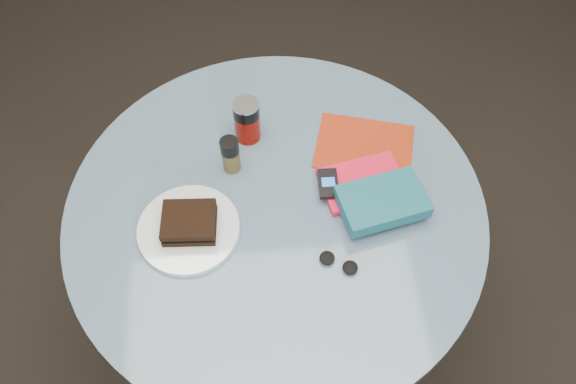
{
  "coord_description": "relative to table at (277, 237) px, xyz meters",
  "views": [
    {
      "loc": [
        -0.04,
        -0.7,
        1.88
      ],
      "look_at": [
        0.03,
        0.0,
        0.8
      ],
      "focal_mm": 35.0,
      "sensor_mm": 36.0,
      "label": 1
    }
  ],
  "objects": [
    {
      "name": "ground",
      "position": [
        0.0,
        0.0,
        -0.59
      ],
      "size": [
        4.0,
        4.0,
        0.0
      ],
      "primitive_type": "plane",
      "color": "black",
      "rests_on": "ground"
    },
    {
      "name": "table",
      "position": [
        0.0,
        0.0,
        0.0
      ],
      "size": [
        1.0,
        1.0,
        0.75
      ],
      "color": "black",
      "rests_on": "ground"
    },
    {
      "name": "plate",
      "position": [
        -0.2,
        -0.05,
        0.17
      ],
      "size": [
        0.25,
        0.25,
        0.01
      ],
      "primitive_type": "cylinder",
      "rotation": [
        0.0,
        0.0,
        -0.07
      ],
      "color": "silver",
      "rests_on": "table"
    },
    {
      "name": "sandwich",
      "position": [
        -0.2,
        -0.05,
        0.2
      ],
      "size": [
        0.13,
        0.11,
        0.04
      ],
      "color": "black",
      "rests_on": "plate"
    },
    {
      "name": "soda_can",
      "position": [
        -0.05,
        0.21,
        0.23
      ],
      "size": [
        0.08,
        0.08,
        0.12
      ],
      "color": "#730B05",
      "rests_on": "table"
    },
    {
      "name": "pepper_grinder",
      "position": [
        -0.1,
        0.12,
        0.22
      ],
      "size": [
        0.05,
        0.05,
        0.1
      ],
      "color": "#463B1E",
      "rests_on": "table"
    },
    {
      "name": "magazine",
      "position": [
        0.24,
        0.15,
        0.17
      ],
      "size": [
        0.28,
        0.24,
        0.0
      ],
      "primitive_type": "cube",
      "rotation": [
        0.0,
        0.0,
        -0.28
      ],
      "color": "maroon",
      "rests_on": "table"
    },
    {
      "name": "red_book",
      "position": [
        0.21,
        0.04,
        0.18
      ],
      "size": [
        0.22,
        0.17,
        0.02
      ],
      "primitive_type": "cube",
      "rotation": [
        0.0,
        0.0,
        0.2
      ],
      "color": "red",
      "rests_on": "magazine"
    },
    {
      "name": "novel",
      "position": [
        0.24,
        -0.04,
        0.2
      ],
      "size": [
        0.22,
        0.16,
        0.04
      ],
      "primitive_type": "cube",
      "rotation": [
        0.0,
        0.0,
        0.21
      ],
      "color": "#114652",
      "rests_on": "red_book"
    },
    {
      "name": "mp3_player",
      "position": [
        0.13,
        0.03,
        0.19
      ],
      "size": [
        0.05,
        0.08,
        0.01
      ],
      "color": "black",
      "rests_on": "red_book"
    },
    {
      "name": "headphones",
      "position": [
        0.13,
        -0.17,
        0.17
      ],
      "size": [
        0.09,
        0.08,
        0.02
      ],
      "color": "black",
      "rests_on": "table"
    }
  ]
}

